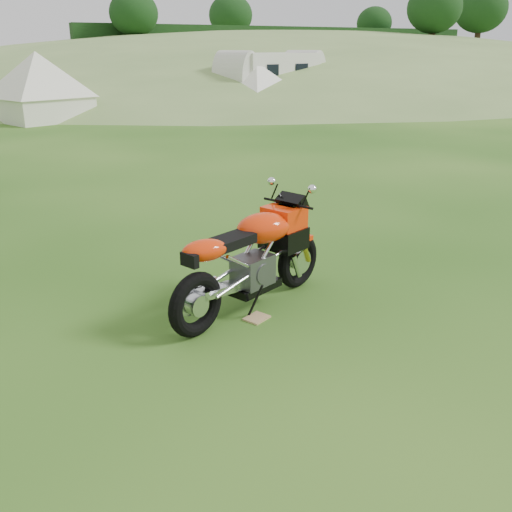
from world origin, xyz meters
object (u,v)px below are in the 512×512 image
sport_motorcycle (251,252)px  caravan (271,80)px  plywood_board (257,318)px  tent_left (39,86)px  tent_right (257,85)px

sport_motorcycle → caravan: (10.45, 18.85, 0.60)m
sport_motorcycle → plywood_board: (-0.07, -0.26, -0.64)m
sport_motorcycle → tent_left: size_ratio=0.73×
tent_right → tent_left: bearing=153.0°
caravan → tent_left: bearing=165.3°
plywood_board → caravan: size_ratio=0.05×
tent_left → tent_right: size_ratio=1.13×
tent_left → sport_motorcycle: bearing=-112.1°
tent_right → caravan: bearing=24.8°
plywood_board → tent_left: tent_left is taller
tent_right → caravan: (1.47, 1.40, 0.10)m
sport_motorcycle → caravan: caravan is taller
sport_motorcycle → caravan: 21.56m
sport_motorcycle → caravan: bearing=39.2°
tent_right → sport_motorcycle: bearing=-136.2°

